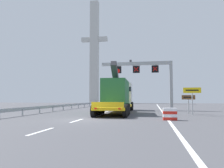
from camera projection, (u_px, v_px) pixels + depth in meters
ground at (85, 120)px, 16.56m from camera, size 112.00×112.00×0.00m
lane_markings at (114, 110)px, 31.00m from camera, size 0.20×43.90×0.01m
edge_line_right at (162, 111)px, 27.22m from camera, size 0.20×63.00×0.01m
overhead_lane_gantry at (147, 72)px, 30.23m from camera, size 10.05×0.90×7.00m
heavy_haul_truck_yellow at (119, 95)px, 25.74m from camera, size 3.50×14.14×5.30m
exit_sign_yellow at (192, 94)px, 21.08m from camera, size 1.65×0.15×2.66m
tourist_info_sign_brown at (188, 100)px, 22.85m from camera, size 1.36×0.15×1.95m
crash_barrier_striped at (170, 114)px, 16.27m from camera, size 1.02×0.54×0.90m
guardrail_left at (67, 106)px, 31.61m from camera, size 0.13×31.98×0.76m
bridge_pylon_distant at (94, 50)px, 74.85m from camera, size 9.00×2.00×35.11m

